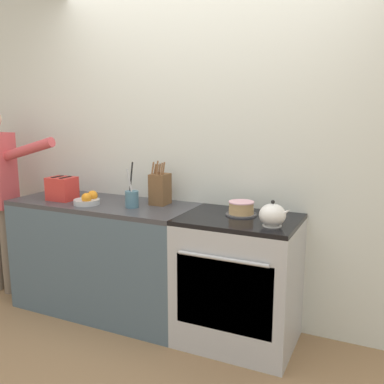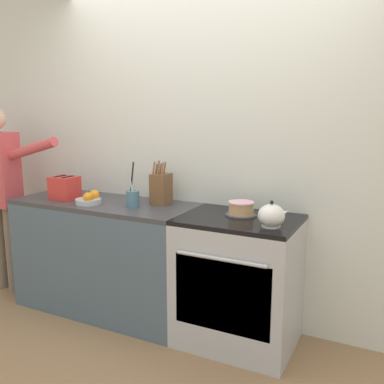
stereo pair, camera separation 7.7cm
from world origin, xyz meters
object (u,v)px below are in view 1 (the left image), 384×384
at_px(knife_block, 160,189).
at_px(toaster, 62,189).
at_px(utensil_crock, 132,198).
at_px(tea_kettle, 273,215).
at_px(fruit_bowl, 88,200).
at_px(layer_cake, 241,209).
at_px(stove_range, 238,280).

distance_m(knife_block, toaster, 0.81).
bearing_deg(utensil_crock, toaster, -178.75).
relative_size(tea_kettle, fruit_bowl, 1.04).
xyz_separation_m(utensil_crock, toaster, (-0.65, -0.01, 0.02)).
height_order(tea_kettle, toaster, toaster).
distance_m(tea_kettle, utensil_crock, 1.07).
xyz_separation_m(layer_cake, knife_block, (-0.67, 0.06, 0.08)).
height_order(layer_cake, tea_kettle, tea_kettle).
relative_size(tea_kettle, knife_block, 0.62).
xyz_separation_m(tea_kettle, knife_block, (-0.93, 0.24, 0.05)).
bearing_deg(fruit_bowl, layer_cake, 8.96).
height_order(layer_cake, utensil_crock, utensil_crock).
bearing_deg(fruit_bowl, stove_range, 5.66).
xyz_separation_m(layer_cake, utensil_crock, (-0.80, -0.12, 0.02)).
distance_m(stove_range, knife_block, 0.90).
height_order(layer_cake, fruit_bowl, fruit_bowl).
bearing_deg(toaster, knife_block, 13.92).
bearing_deg(tea_kettle, knife_block, 165.38).
bearing_deg(tea_kettle, toaster, 178.35).
height_order(utensil_crock, toaster, utensil_crock).
bearing_deg(tea_kettle, fruit_bowl, 179.92).
distance_m(stove_range, toaster, 1.56).
distance_m(layer_cake, tea_kettle, 0.32).
height_order(tea_kettle, utensil_crock, utensil_crock).
height_order(layer_cake, toaster, toaster).
bearing_deg(toaster, fruit_bowl, -9.27).
xyz_separation_m(layer_cake, fruit_bowl, (-1.16, -0.18, -0.01)).
bearing_deg(knife_block, layer_cake, -5.00).
distance_m(stove_range, tea_kettle, 0.59).
bearing_deg(tea_kettle, layer_cake, 145.15).
bearing_deg(toaster, layer_cake, 5.34).
relative_size(tea_kettle, utensil_crock, 0.61).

